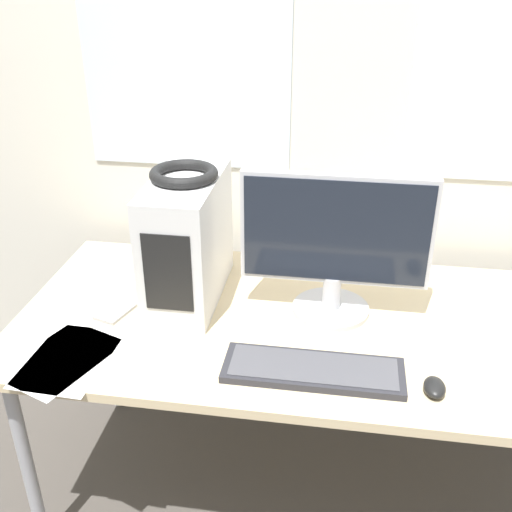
% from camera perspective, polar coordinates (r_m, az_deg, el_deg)
% --- Properties ---
extents(wall_back, '(8.00, 0.07, 2.70)m').
position_cam_1_polar(wall_back, '(2.07, 9.15, 17.44)').
color(wall_back, beige).
rests_on(wall_back, ground_plane).
extents(desk, '(1.89, 0.83, 0.71)m').
position_cam_1_polar(desk, '(1.82, 7.36, -7.49)').
color(desk, '#D1BA8E').
rests_on(desk, ground_plane).
extents(pc_tower, '(0.19, 0.44, 0.39)m').
position_cam_1_polar(pc_tower, '(1.84, -6.46, 1.57)').
color(pc_tower, silver).
rests_on(pc_tower, desk).
extents(headphones, '(0.20, 0.20, 0.03)m').
position_cam_1_polar(headphones, '(1.76, -6.81, 7.78)').
color(headphones, black).
rests_on(headphones, pc_tower).
extents(monitor_main, '(0.55, 0.23, 0.44)m').
position_cam_1_polar(monitor_main, '(1.73, 7.62, 1.20)').
color(monitor_main, '#B7B7BC').
rests_on(monitor_main, desk).
extents(keyboard, '(0.47, 0.15, 0.02)m').
position_cam_1_polar(keyboard, '(1.59, 5.56, -10.76)').
color(keyboard, '#28282D').
rests_on(keyboard, desk).
extents(mouse, '(0.05, 0.08, 0.03)m').
position_cam_1_polar(mouse, '(1.58, 16.73, -11.90)').
color(mouse, black).
rests_on(mouse, desk).
extents(cell_phone, '(0.11, 0.15, 0.01)m').
position_cam_1_polar(cell_phone, '(1.87, -13.06, -5.07)').
color(cell_phone, '#99999E').
rests_on(cell_phone, desk).
extents(paper_sheet_left, '(0.22, 0.30, 0.00)m').
position_cam_1_polar(paper_sheet_left, '(1.71, -17.27, -9.31)').
color(paper_sheet_left, white).
rests_on(paper_sheet_left, desk).
extents(paper_sheet_front, '(0.30, 0.35, 0.00)m').
position_cam_1_polar(paper_sheet_front, '(1.72, -17.96, -9.26)').
color(paper_sheet_front, white).
rests_on(paper_sheet_front, desk).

